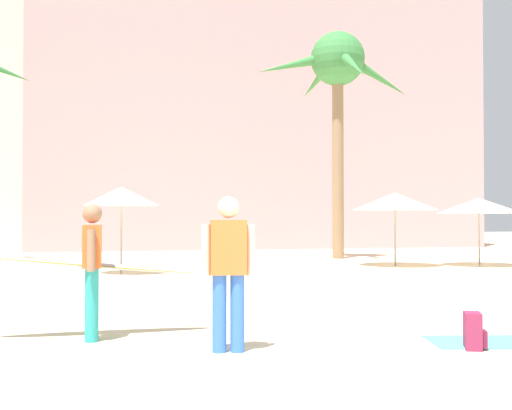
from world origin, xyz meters
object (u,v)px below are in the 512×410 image
object	(u,v)px
palm_tree_left	(337,72)
person_mid_left	(228,267)
cafe_umbrella_0	(121,196)
beach_towel	(510,342)
person_mid_center	(92,265)
cafe_umbrella_2	(479,206)
cafe_umbrella_1	(395,201)
backpack	(474,332)

from	to	relation	value
palm_tree_left	person_mid_left	xyz separation A→B (m)	(-7.58, -15.92, -6.02)
cafe_umbrella_0	beach_towel	distance (m)	12.11
palm_tree_left	person_mid_left	size ratio (longest dim) A/B	4.90
person_mid_center	person_mid_left	world-z (taller)	person_mid_left
cafe_umbrella_2	person_mid_center	world-z (taller)	cafe_umbrella_2
palm_tree_left	cafe_umbrella_1	distance (m)	6.44
cafe_umbrella_2	beach_towel	distance (m)	13.62
cafe_umbrella_1	palm_tree_left	bearing A→B (deg)	94.19
cafe_umbrella_2	beach_towel	size ratio (longest dim) A/B	1.39
cafe_umbrella_1	beach_towel	distance (m)	13.04
cafe_umbrella_0	cafe_umbrella_2	bearing A→B (deg)	1.25
beach_towel	person_mid_center	world-z (taller)	person_mid_center
beach_towel	palm_tree_left	bearing A→B (deg)	75.50
cafe_umbrella_0	beach_towel	size ratio (longest dim) A/B	1.24
cafe_umbrella_1	person_mid_left	xyz separation A→B (m)	(-7.88, -11.80, -1.08)
cafe_umbrella_0	person_mid_center	size ratio (longest dim) A/B	0.83
beach_towel	backpack	xyz separation A→B (m)	(-0.65, -0.26, 0.19)
palm_tree_left	cafe_umbrella_2	xyz separation A→B (m)	(2.90, -4.71, -5.07)
palm_tree_left	beach_towel	size ratio (longest dim) A/B	4.49
beach_towel	backpack	bearing A→B (deg)	-158.11
person_mid_center	person_mid_left	size ratio (longest dim) A/B	1.64
cafe_umbrella_2	backpack	distance (m)	14.17
cafe_umbrella_1	backpack	world-z (taller)	cafe_umbrella_1
palm_tree_left	person_mid_left	world-z (taller)	palm_tree_left
beach_towel	person_mid_center	size ratio (longest dim) A/B	0.66
cafe_umbrella_0	backpack	world-z (taller)	cafe_umbrella_0
cafe_umbrella_2	person_mid_center	xyz separation A→B (m)	(-11.95, -9.95, -0.99)
cafe_umbrella_0	cafe_umbrella_1	distance (m)	8.52
person_mid_center	person_mid_left	distance (m)	1.93
cafe_umbrella_0	palm_tree_left	bearing A→B (deg)	31.22
cafe_umbrella_1	cafe_umbrella_2	xyz separation A→B (m)	(2.60, -0.59, -0.13)
backpack	person_mid_left	bearing A→B (deg)	-166.12
palm_tree_left	cafe_umbrella_0	world-z (taller)	palm_tree_left
person_mid_center	beach_towel	bearing A→B (deg)	-14.43
cafe_umbrella_2	person_mid_center	distance (m)	15.58
cafe_umbrella_2	person_mid_left	distance (m)	15.37
palm_tree_left	backpack	world-z (taller)	palm_tree_left
backpack	person_mid_center	world-z (taller)	person_mid_center
cafe_umbrella_2	beach_towel	bearing A→B (deg)	-121.70
cafe_umbrella_1	cafe_umbrella_2	bearing A→B (deg)	-12.87
beach_towel	cafe_umbrella_0	bearing A→B (deg)	109.55
person_mid_center	person_mid_left	bearing A→B (deg)	-37.41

